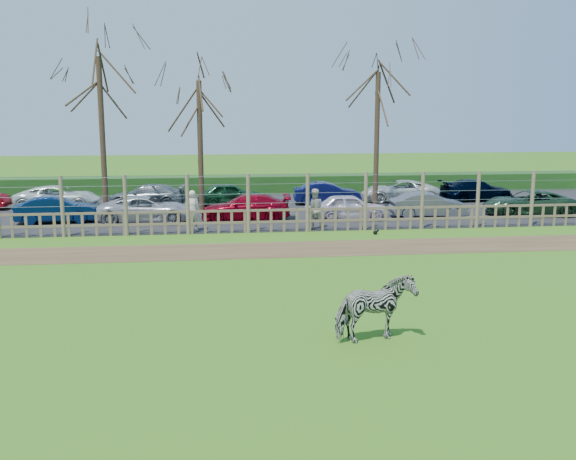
{
  "coord_description": "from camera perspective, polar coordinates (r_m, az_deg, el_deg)",
  "views": [
    {
      "loc": [
        -1.55,
        -18.46,
        4.97
      ],
      "look_at": [
        1.0,
        2.5,
        1.1
      ],
      "focal_mm": 40.0,
      "sensor_mm": 36.0,
      "label": 1
    }
  ],
  "objects": [
    {
      "name": "car_1",
      "position": [
        30.96,
        -19.87,
        1.73
      ],
      "size": [
        3.76,
        1.68,
        1.2
      ],
      "primitive_type": "imported",
      "rotation": [
        0.0,
        0.0,
        1.68
      ],
      "color": "#081F4E",
      "rests_on": "asphalt"
    },
    {
      "name": "tree_left",
      "position": [
        31.36,
        -16.33,
        11.16
      ],
      "size": [
        4.8,
        4.8,
        7.88
      ],
      "color": "#3D2B1E",
      "rests_on": "ground"
    },
    {
      "name": "car_4",
      "position": [
        30.1,
        5.54,
        2.07
      ],
      "size": [
        3.58,
        1.57,
        1.2
      ],
      "primitive_type": "imported",
      "rotation": [
        0.0,
        0.0,
        1.53
      ],
      "color": "white",
      "rests_on": "asphalt"
    },
    {
      "name": "car_11",
      "position": [
        35.1,
        3.49,
        3.28
      ],
      "size": [
        3.72,
        1.52,
        1.2
      ],
      "primitive_type": "imported",
      "rotation": [
        0.0,
        0.0,
        1.5
      ],
      "color": "#0D1145",
      "rests_on": "asphalt"
    },
    {
      "name": "crow",
      "position": [
        26.79,
        7.79,
        -0.19
      ],
      "size": [
        0.24,
        0.18,
        0.2
      ],
      "color": "black",
      "rests_on": "ground"
    },
    {
      "name": "zebra",
      "position": [
        14.26,
        7.74,
        -6.94
      ],
      "size": [
        1.92,
        1.26,
        1.49
      ],
      "primitive_type": "imported",
      "rotation": [
        0.0,
        0.0,
        1.85
      ],
      "color": "gray",
      "rests_on": "ground"
    },
    {
      "name": "car_5",
      "position": [
        31.26,
        12.38,
        2.18
      ],
      "size": [
        3.71,
        1.49,
        1.2
      ],
      "primitive_type": "imported",
      "rotation": [
        0.0,
        0.0,
        1.51
      ],
      "color": "slate",
      "rests_on": "asphalt"
    },
    {
      "name": "ground",
      "position": [
        19.18,
        -2.07,
        -4.64
      ],
      "size": [
        120.0,
        120.0,
        0.0
      ],
      "primitive_type": "plane",
      "color": "#589E28",
      "rests_on": "ground"
    },
    {
      "name": "dirt_strip",
      "position": [
        23.54,
        -3.01,
        -1.8
      ],
      "size": [
        34.0,
        2.8,
        0.01
      ],
      "primitive_type": "cube",
      "color": "brown",
      "rests_on": "ground"
    },
    {
      "name": "car_10",
      "position": [
        34.8,
        -5.14,
        3.2
      ],
      "size": [
        3.59,
        1.6,
        1.2
      ],
      "primitive_type": "imported",
      "rotation": [
        0.0,
        0.0,
        1.62
      ],
      "color": "#154724",
      "rests_on": "asphalt"
    },
    {
      "name": "asphalt",
      "position": [
        33.37,
        -4.2,
        1.83
      ],
      "size": [
        44.0,
        13.0,
        0.04
      ],
      "primitive_type": "cube",
      "color": "#232326",
      "rests_on": "ground"
    },
    {
      "name": "car_8",
      "position": [
        35.47,
        -19.76,
        2.76
      ],
      "size": [
        4.33,
        2.02,
        1.2
      ],
      "primitive_type": "imported",
      "rotation": [
        0.0,
        0.0,
        1.56
      ],
      "color": "white",
      "rests_on": "asphalt"
    },
    {
      "name": "tree_right",
      "position": [
        33.57,
        7.96,
        10.75
      ],
      "size": [
        4.8,
        4.8,
        7.35
      ],
      "color": "#3D2B1E",
      "rests_on": "ground"
    },
    {
      "name": "car_3",
      "position": [
        29.88,
        -3.77,
        2.03
      ],
      "size": [
        4.22,
        1.9,
        1.2
      ],
      "primitive_type": "imported",
      "rotation": [
        0.0,
        0.0,
        4.66
      ],
      "color": "maroon",
      "rests_on": "asphalt"
    },
    {
      "name": "car_12",
      "position": [
        36.66,
        9.89,
        3.45
      ],
      "size": [
        4.53,
        2.5,
        1.2
      ],
      "primitive_type": "imported",
      "rotation": [
        0.0,
        0.0,
        4.59
      ],
      "color": "silver",
      "rests_on": "asphalt"
    },
    {
      "name": "hedge",
      "position": [
        40.24,
        -4.7,
        4.04
      ],
      "size": [
        46.0,
        2.0,
        1.1
      ],
      "primitive_type": "cube",
      "color": "#1E4716",
      "rests_on": "ground"
    },
    {
      "name": "visitor_b",
      "position": [
        27.65,
        2.34,
        1.92
      ],
      "size": [
        0.84,
        0.66,
        1.72
      ],
      "primitive_type": "imported",
      "rotation": [
        0.0,
        0.0,
        3.15
      ],
      "color": "beige",
      "rests_on": "asphalt"
    },
    {
      "name": "car_9",
      "position": [
        34.82,
        -12.46,
        3.0
      ],
      "size": [
        4.28,
        2.08,
        1.2
      ],
      "primitive_type": "imported",
      "rotation": [
        0.0,
        0.0,
        4.61
      ],
      "color": "slate",
      "rests_on": "asphalt"
    },
    {
      "name": "car_2",
      "position": [
        29.9,
        -12.45,
        1.81
      ],
      "size": [
        4.34,
        2.04,
        1.2
      ],
      "primitive_type": "imported",
      "rotation": [
        0.0,
        0.0,
        1.56
      ],
      "color": "#B3B2B9",
      "rests_on": "asphalt"
    },
    {
      "name": "fence",
      "position": [
        26.83,
        -3.54,
        1.43
      ],
      "size": [
        30.16,
        0.16,
        2.5
      ],
      "color": "brown",
      "rests_on": "ground"
    },
    {
      "name": "visitor_a",
      "position": [
        27.39,
        -8.49,
        1.73
      ],
      "size": [
        0.7,
        0.54,
        1.72
      ],
      "primitive_type": "imported",
      "rotation": [
        0.0,
        0.0,
        2.93
      ],
      "color": "beige",
      "rests_on": "asphalt"
    },
    {
      "name": "car_6",
      "position": [
        33.38,
        20.63,
        2.26
      ],
      "size": [
        4.51,
        2.44,
        1.2
      ],
      "primitive_type": "imported",
      "rotation": [
        0.0,
        0.0,
        4.61
      ],
      "color": "#224429",
      "rests_on": "asphalt"
    },
    {
      "name": "tree_mid",
      "position": [
        31.97,
        -7.87,
        10.11
      ],
      "size": [
        4.8,
        4.8,
        6.83
      ],
      "color": "#3D2B1E",
      "rests_on": "ground"
    },
    {
      "name": "car_13",
      "position": [
        38.0,
        16.39,
        3.42
      ],
      "size": [
        4.21,
        1.87,
        1.2
      ],
      "primitive_type": "imported",
      "rotation": [
        0.0,
        0.0,
        1.62
      ],
      "color": "black",
      "rests_on": "asphalt"
    }
  ]
}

